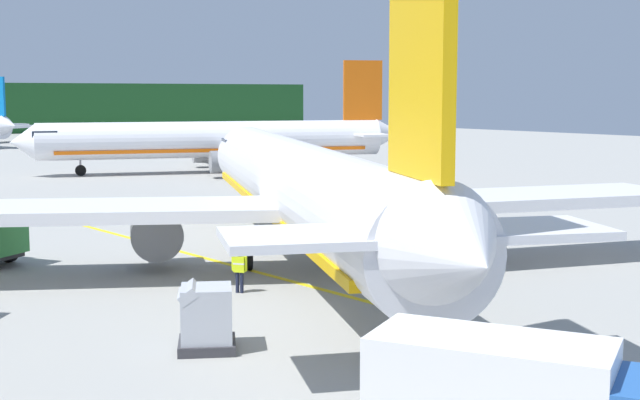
% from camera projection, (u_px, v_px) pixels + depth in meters
% --- Properties ---
extents(airliner_foreground, '(32.52, 38.46, 11.90)m').
position_uv_depth(airliner_foreground, '(302.00, 188.00, 38.95)').
color(airliner_foreground, white).
rests_on(airliner_foreground, ground).
extents(airliner_mid_apron, '(35.18, 29.63, 10.63)m').
position_uv_depth(airliner_mid_apron, '(219.00, 140.00, 83.04)').
color(airliner_mid_apron, white).
rests_on(airliner_mid_apron, ground).
extents(cargo_container_far, '(2.34, 2.34, 2.05)m').
position_uv_depth(cargo_container_far, '(206.00, 318.00, 26.13)').
color(cargo_container_far, '#333338').
rests_on(cargo_container_far, ground).
extents(crew_marshaller, '(0.45, 0.53, 1.63)m').
position_uv_depth(crew_marshaller, '(239.00, 268.00, 33.56)').
color(crew_marshaller, '#191E33').
rests_on(crew_marshaller, ground).
extents(crew_loader_left, '(0.30, 0.62, 1.61)m').
position_uv_depth(crew_loader_left, '(445.00, 296.00, 29.02)').
color(crew_loader_left, '#191E33').
rests_on(crew_loader_left, ground).
extents(crew_loader_right, '(0.59, 0.39, 1.73)m').
position_uv_depth(crew_loader_right, '(394.00, 265.00, 33.79)').
color(crew_loader_right, '#191E33').
rests_on(crew_loader_right, ground).
extents(apron_guide_line, '(0.30, 60.00, 0.01)m').
position_uv_depth(apron_guide_line, '(321.00, 289.00, 34.25)').
color(apron_guide_line, yellow).
rests_on(apron_guide_line, ground).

